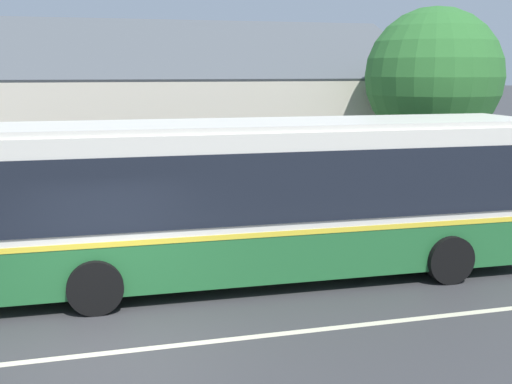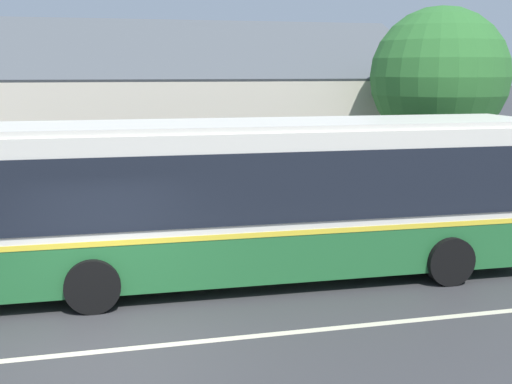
{
  "view_description": "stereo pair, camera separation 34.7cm",
  "coord_description": "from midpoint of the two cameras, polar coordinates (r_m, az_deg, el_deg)",
  "views": [
    {
      "loc": [
        -0.28,
        -9.54,
        4.3
      ],
      "look_at": [
        3.27,
        3.55,
        1.72
      ],
      "focal_mm": 45.0,
      "sensor_mm": 36.0,
      "label": 1
    },
    {
      "loc": [
        0.06,
        -9.62,
        4.3
      ],
      "look_at": [
        3.27,
        3.55,
        1.72
      ],
      "focal_mm": 45.0,
      "sensor_mm": 36.0,
      "label": 2
    }
  ],
  "objects": [
    {
      "name": "community_building",
      "position": [
        23.32,
        -17.96,
        4.88
      ],
      "size": [
        23.74,
        10.03,
        7.07
      ],
      "color": "beige",
      "rests_on": "ground"
    },
    {
      "name": "transit_bus",
      "position": [
        13.15,
        -0.52,
        -0.35
      ],
      "size": [
        12.15,
        2.94,
        3.29
      ],
      "color": "#236633",
      "rests_on": "ground"
    },
    {
      "name": "street_tree_primary",
      "position": [
        19.05,
        15.18,
        9.58
      ],
      "size": [
        3.86,
        3.86,
        6.05
      ],
      "color": "#4C3828",
      "rests_on": "ground"
    },
    {
      "name": "ground_plane",
      "position": [
        10.5,
        -13.62,
        -13.72
      ],
      "size": [
        300.0,
        300.0,
        0.0
      ],
      "primitive_type": "plane",
      "color": "#38383A"
    },
    {
      "name": "bench_down_street",
      "position": [
        15.9,
        -13.64,
        -3.12
      ],
      "size": [
        1.65,
        0.51,
        0.94
      ],
      "color": "brown",
      "rests_on": "sidewalk_far"
    },
    {
      "name": "lane_divider_stripe",
      "position": [
        10.5,
        -13.62,
        -13.7
      ],
      "size": [
        60.0,
        0.16,
        0.01
      ],
      "primitive_type": "cube",
      "color": "beige",
      "rests_on": "ground"
    },
    {
      "name": "sidewalk_far",
      "position": [
        16.15,
        -14.29,
        -4.74
      ],
      "size": [
        60.0,
        3.0,
        0.15
      ],
      "primitive_type": "cube",
      "color": "gray",
      "rests_on": "ground"
    }
  ]
}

